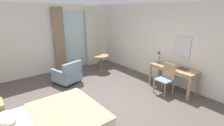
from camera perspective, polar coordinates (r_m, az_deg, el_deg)
The scene contains 13 objects.
ground at distance 4.88m, azimuth -2.76°, elevation -14.56°, with size 6.08×7.65×0.10m, color #564C47.
wall_back at distance 7.42m, azimuth -19.33°, elevation 7.68°, with size 5.68×0.12×2.77m, color silver.
wall_right at distance 6.27m, azimuth 18.28°, elevation 6.09°, with size 0.12×7.25×2.77m, color silver.
balcony_glass_door at distance 7.75m, azimuth -12.16°, elevation 7.40°, with size 1.10×0.02×2.44m, color silver.
curtain_panel_left at distance 7.34m, azimuth -17.28°, elevation 7.25°, with size 0.44×0.10×2.64m, color #897056.
curtain_panel_right at distance 8.01m, azimuth -6.89°, elevation 8.73°, with size 0.55×0.10×2.64m, color beige.
writing_desk at distance 5.80m, azimuth 19.93°, elevation -2.27°, with size 0.60×1.50×0.77m.
desk_chair at distance 5.55m, azimuth 17.71°, elevation -4.48°, with size 0.47×0.48×0.95m.
desk_lamp at distance 6.05m, azimuth 15.57°, elevation 2.95°, with size 0.24×0.24×0.45m.
closed_book at distance 5.70m, azimuth 22.67°, elevation -1.80°, with size 0.26×0.27×0.03m, color brown.
armchair_by_window at distance 6.24m, azimuth -14.63°, elevation -3.76°, with size 0.96×0.97×0.83m.
round_cafe_table at distance 7.22m, azimuth -3.79°, elevation 1.21°, with size 0.66×0.66×0.69m.
wall_mirror at distance 5.91m, azimuth 22.49°, elevation 5.08°, with size 0.02×0.56×0.64m.
Camera 1 is at (-2.37, -3.37, 2.55)m, focal length 27.21 mm.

